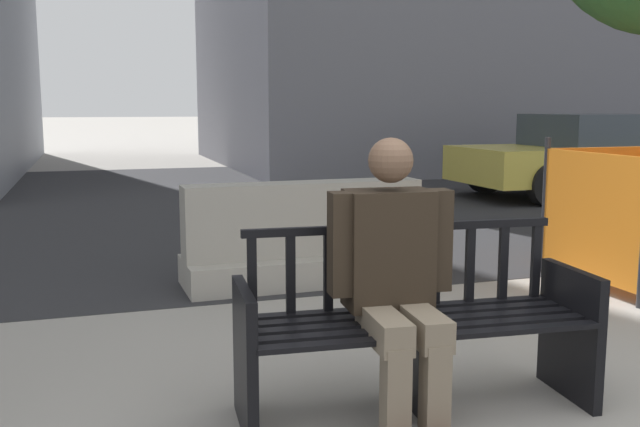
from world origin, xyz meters
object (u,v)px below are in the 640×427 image
object	(u,v)px
seated_person	(395,275)
jersey_barrier_centre	(304,242)
street_bench	(415,330)
car_taxi_near	(586,156)

from	to	relation	value
seated_person	jersey_barrier_centre	distance (m)	2.69
seated_person	jersey_barrier_centre	bearing A→B (deg)	82.38
street_bench	jersey_barrier_centre	size ratio (longest dim) A/B	0.86
street_bench	seated_person	distance (m)	0.32
seated_person	street_bench	bearing A→B (deg)	19.62
jersey_barrier_centre	car_taxi_near	distance (m)	7.33
street_bench	car_taxi_near	size ratio (longest dim) A/B	0.41
seated_person	car_taxi_near	xyz separation A→B (m)	(6.39, 6.78, -0.03)
jersey_barrier_centre	car_taxi_near	size ratio (longest dim) A/B	0.48
seated_person	jersey_barrier_centre	size ratio (longest dim) A/B	0.65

